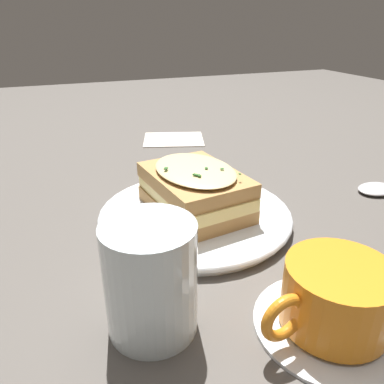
# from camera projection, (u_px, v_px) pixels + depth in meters

# --- Properties ---
(ground_plane) EXTENTS (2.40, 2.40, 0.00)m
(ground_plane) POSITION_uv_depth(u_px,v_px,m) (190.00, 214.00, 0.52)
(ground_plane) COLOR #514C47
(dinner_plate) EXTENTS (0.25, 0.25, 0.02)m
(dinner_plate) POSITION_uv_depth(u_px,v_px,m) (192.00, 215.00, 0.49)
(dinner_plate) COLOR white
(dinner_plate) RESTS_ON ground_plane
(sandwich) EXTENTS (0.12, 0.15, 0.06)m
(sandwich) POSITION_uv_depth(u_px,v_px,m) (192.00, 190.00, 0.48)
(sandwich) COLOR #B2844C
(sandwich) RESTS_ON dinner_plate
(teacup_with_saucer) EXTENTS (0.15, 0.13, 0.06)m
(teacup_with_saucer) POSITION_uv_depth(u_px,v_px,m) (335.00, 301.00, 0.32)
(teacup_with_saucer) COLOR white
(teacup_with_saucer) RESTS_ON ground_plane
(water_glass) EXTENTS (0.08, 0.08, 0.10)m
(water_glass) POSITION_uv_depth(u_px,v_px,m) (151.00, 279.00, 0.31)
(water_glass) COLOR silver
(water_glass) RESTS_ON ground_plane
(spoon) EXTENTS (0.18, 0.05, 0.01)m
(spoon) POSITION_uv_depth(u_px,v_px,m) (381.00, 188.00, 0.58)
(spoon) COLOR silver
(spoon) RESTS_ON ground_plane
(napkin) EXTENTS (0.16, 0.14, 0.00)m
(napkin) POSITION_uv_depth(u_px,v_px,m) (174.00, 139.00, 0.82)
(napkin) COLOR silver
(napkin) RESTS_ON ground_plane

